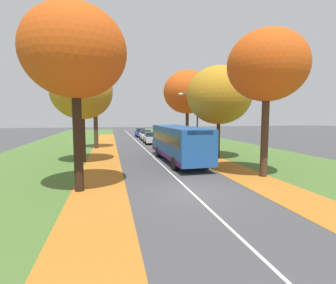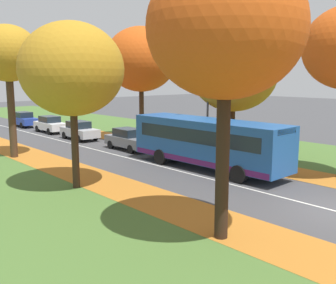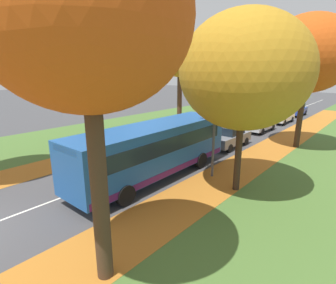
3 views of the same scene
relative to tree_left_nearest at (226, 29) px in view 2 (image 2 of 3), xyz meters
name	(u,v)px [view 2 (image 2 of 3)]	position (x,y,z in m)	size (l,w,h in m)	color
leaf_litter_left	(70,170)	(0.99, 12.48, -6.98)	(2.80, 60.00, 0.00)	#B26B23
grass_verge_right	(172,135)	(14.79, 18.48, -6.99)	(12.00, 90.00, 0.01)	#476B2D
leaf_litter_right	(181,150)	(10.19, 12.48, -6.98)	(2.80, 60.00, 0.00)	#B26B23
road_centre_line	(86,147)	(5.59, 18.48, -6.99)	(0.12, 80.00, 0.01)	silver
tree_left_nearest	(226,29)	(0.00, 0.00, 0.00)	(5.08, 5.08, 9.32)	black
tree_left_near	(72,69)	(-0.58, 8.91, -1.17)	(4.99, 4.99, 8.09)	#382619
tree_left_mid	(8,54)	(-0.02, 18.46, -0.07)	(4.16, 4.16, 8.87)	#422D1E
tree_right_near	(234,72)	(11.41, 8.66, -1.23)	(5.89, 5.89, 8.42)	#382619
tree_right_mid	(141,59)	(11.45, 18.80, -0.07)	(6.16, 6.16, 9.71)	#382619
streetlamp_right	(204,103)	(9.26, 9.35, -3.25)	(1.89, 0.28, 6.00)	#47474C
bus	(208,141)	(7.20, 7.15, -5.29)	(2.78, 10.44, 2.98)	#1E5199
car_grey_lead	(129,139)	(7.44, 15.34, -6.18)	(1.83, 4.22, 1.62)	slate
car_silver_following	(79,130)	(7.14, 22.15, -6.18)	(1.82, 4.22, 1.62)	#B7BABF
car_white_third_in_line	(50,124)	(7.26, 28.02, -6.18)	(1.80, 4.21, 1.62)	silver
car_blue_fourth_in_line	(24,119)	(7.14, 34.27, -6.18)	(1.82, 4.22, 1.62)	#233D9E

